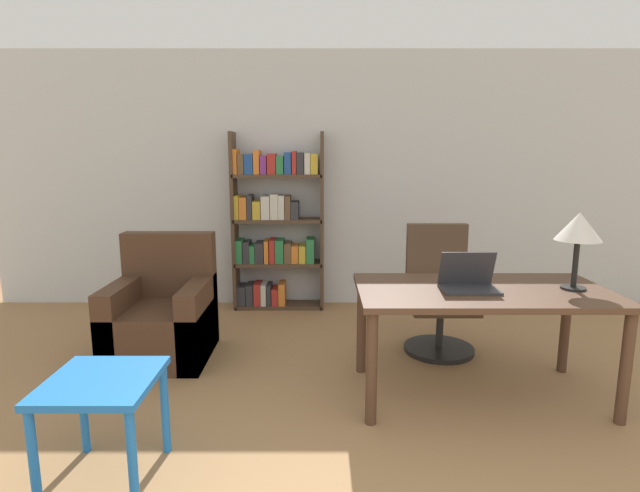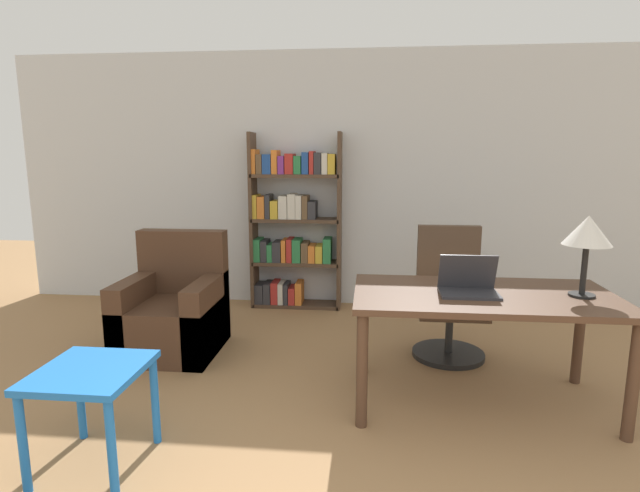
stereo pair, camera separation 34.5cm
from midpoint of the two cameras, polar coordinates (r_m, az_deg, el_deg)
The scene contains 8 objects.
wall_back at distance 5.41m, azimuth 2.91°, elevation 7.43°, with size 8.00×0.06×2.70m.
desk at distance 3.45m, azimuth 15.29°, elevation -6.25°, with size 1.65×0.87×0.75m.
laptop at distance 3.36m, azimuth 13.81°, elevation -4.01°, with size 0.36×0.25×0.25m.
table_lamp at distance 3.54m, azimuth 25.04°, elevation 1.76°, with size 0.29×0.29×0.51m.
office_chair at distance 4.28m, azimuth 11.18°, elevation -5.65°, with size 0.58×0.58×1.05m.
side_table_blue at distance 2.85m, azimuth -26.98°, elevation -15.11°, with size 0.52×0.55×0.55m.
armchair at distance 4.34m, azimuth -19.80°, elevation -7.84°, with size 0.77×0.78×0.98m.
bookshelf at distance 5.30m, azimuth -7.19°, elevation 2.19°, with size 0.96×0.28×1.86m.
Camera 1 is at (-0.45, -0.88, 1.63)m, focal length 28.00 mm.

